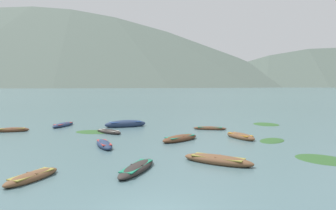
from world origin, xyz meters
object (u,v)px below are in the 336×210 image
Objects in this scene: rowboat_9 at (137,168)px; rowboat_11 at (104,144)px; rowboat_0 at (125,124)px; rowboat_5 at (63,125)px; rowboat_2 at (109,132)px; rowboat_10 at (240,136)px; rowboat_8 at (32,177)px; rowboat_1 at (13,130)px; rowboat_12 at (180,138)px; rowboat_4 at (210,128)px; rowboat_3 at (218,160)px.

rowboat_11 is at bearing 113.76° from rowboat_9.
rowboat_0 is 1.24× the size of rowboat_5.
rowboat_2 is (-1.10, -4.45, -0.14)m from rowboat_0.
rowboat_10 reaches higher than rowboat_5.
rowboat_10 is (12.98, 10.72, 0.04)m from rowboat_8.
rowboat_1 is at bearing -163.60° from rowboat_0.
rowboat_10 is at bearing -25.55° from rowboat_5.
rowboat_11 is at bearing -158.09° from rowboat_12.
rowboat_2 reaches higher than rowboat_4.
rowboat_1 is 19.12m from rowboat_9.
rowboat_12 is (2.94, 8.65, 0.04)m from rowboat_9.
rowboat_5 reaches higher than rowboat_4.
rowboat_0 reaches higher than rowboat_9.
rowboat_5 is at bearing 102.96° from rowboat_8.
rowboat_2 is 0.87× the size of rowboat_10.
rowboat_8 is at bearing -140.46° from rowboat_10.
rowboat_1 reaches higher than rowboat_2.
rowboat_3 is at bearing -114.04° from rowboat_10.
rowboat_2 is at bearing 96.00° from rowboat_11.
rowboat_4 is at bearing 81.84° from rowboat_3.
rowboat_2 is 0.76× the size of rowboat_9.
rowboat_0 reaches higher than rowboat_3.
rowboat_11 is at bearing -84.00° from rowboat_2.
rowboat_3 is (6.91, -15.76, -0.10)m from rowboat_0.
rowboat_1 is at bearing 161.26° from rowboat_12.
rowboat_1 reaches higher than rowboat_4.
rowboat_3 is 7.41m from rowboat_12.
rowboat_11 is (0.67, -6.38, 0.03)m from rowboat_2.
rowboat_0 reaches higher than rowboat_5.
rowboat_1 is at bearing 132.72° from rowboat_9.
rowboat_10 is 5.24m from rowboat_12.
rowboat_9 is at bearing -47.28° from rowboat_1.
rowboat_4 is at bearing 11.24° from rowboat_2.
rowboat_0 reaches higher than rowboat_12.
rowboat_10 is (17.36, -8.30, 0.02)m from rowboat_5.
rowboat_11 reaches higher than rowboat_5.
rowboat_9 is at bearing -66.24° from rowboat_11.
rowboat_3 is 1.19× the size of rowboat_10.
rowboat_3 is at bearing -54.67° from rowboat_2.
rowboat_12 is at bearing -32.47° from rowboat_2.
rowboat_4 is 0.95× the size of rowboat_12.
rowboat_2 is 0.84× the size of rowboat_12.
rowboat_9 is at bearing 15.04° from rowboat_8.
rowboat_8 is 0.91× the size of rowboat_10.
rowboat_4 is (1.91, 13.28, -0.06)m from rowboat_3.
rowboat_2 is 0.79× the size of rowboat_5.
rowboat_12 is (15.91, -5.40, 0.02)m from rowboat_1.
rowboat_0 is at bearing 143.49° from rowboat_10.
rowboat_4 is at bearing -10.88° from rowboat_5.
rowboat_0 reaches higher than rowboat_10.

